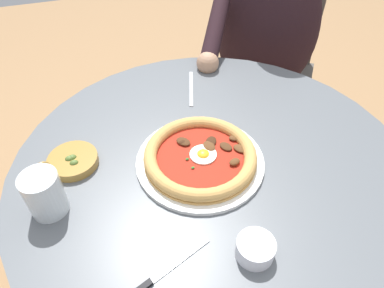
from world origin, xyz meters
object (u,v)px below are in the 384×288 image
object	(u,v)px
dining_table	(211,196)
fork_utensil	(191,88)
ramekin_capers	(255,248)
olive_pan	(72,161)
steak_knife	(149,283)
cafe_chair_diner	(266,55)
water_glass	(45,196)
pizza_on_plate	(200,157)
diner_person	(258,75)

from	to	relation	value
dining_table	fork_utensil	distance (m)	0.32
ramekin_capers	olive_pan	distance (m)	0.45
steak_knife	fork_utensil	xyz separation A→B (m)	(-0.24, -0.53, -0.00)
ramekin_capers	steak_knife	bearing A→B (deg)	-0.93
cafe_chair_diner	dining_table	bearing A→B (deg)	53.54
dining_table	water_glass	world-z (taller)	water_glass
olive_pan	cafe_chair_diner	size ratio (longest dim) A/B	0.15
pizza_on_plate	water_glass	size ratio (longest dim) A/B	3.00
cafe_chair_diner	diner_person	bearing A→B (deg)	52.91
ramekin_capers	fork_utensil	bearing A→B (deg)	-94.96
pizza_on_plate	diner_person	bearing A→B (deg)	-128.62
steak_knife	ramekin_capers	size ratio (longest dim) A/B	2.74
pizza_on_plate	dining_table	bearing A→B (deg)	165.56
olive_pan	cafe_chair_diner	bearing A→B (deg)	-144.28
dining_table	pizza_on_plate	distance (m)	0.15
olive_pan	diner_person	size ratio (longest dim) A/B	0.11
pizza_on_plate	water_glass	distance (m)	0.34
water_glass	steak_knife	size ratio (longest dim) A/B	0.50
olive_pan	diner_person	distance (m)	0.88
ramekin_capers	olive_pan	xyz separation A→B (m)	(0.30, -0.33, -0.01)
olive_pan	fork_utensil	distance (m)	0.40
steak_knife	fork_utensil	bearing A→B (deg)	-114.71
steak_knife	olive_pan	size ratio (longest dim) A/B	1.44
water_glass	steak_knife	world-z (taller)	water_glass
ramekin_capers	cafe_chair_diner	size ratio (longest dim) A/B	0.08
water_glass	diner_person	bearing A→B (deg)	-143.23
steak_knife	ramekin_capers	xyz separation A→B (m)	(-0.20, 0.00, 0.02)
water_glass	ramekin_capers	bearing A→B (deg)	148.44
pizza_on_plate	steak_knife	size ratio (longest dim) A/B	1.50
olive_pan	diner_person	world-z (taller)	diner_person
dining_table	olive_pan	bearing A→B (deg)	-16.31
olive_pan	fork_utensil	world-z (taller)	olive_pan
fork_utensil	diner_person	bearing A→B (deg)	-144.81
fork_utensil	ramekin_capers	bearing A→B (deg)	85.04
cafe_chair_diner	pizza_on_plate	bearing A→B (deg)	51.65
dining_table	olive_pan	size ratio (longest dim) A/B	6.87
pizza_on_plate	fork_utensil	size ratio (longest dim) A/B	1.79
cafe_chair_diner	water_glass	bearing A→B (deg)	38.92
ramekin_capers	pizza_on_plate	bearing A→B (deg)	-85.00
water_glass	cafe_chair_diner	bearing A→B (deg)	-141.08
pizza_on_plate	water_glass	bearing A→B (deg)	5.10
pizza_on_plate	water_glass	world-z (taller)	water_glass
dining_table	olive_pan	world-z (taller)	olive_pan
steak_knife	pizza_on_plate	bearing A→B (deg)	-125.75
steak_knife	diner_person	xyz separation A→B (m)	(-0.61, -0.79, -0.19)
ramekin_capers	diner_person	bearing A→B (deg)	-117.54
ramekin_capers	diner_person	distance (m)	0.92
steak_knife	cafe_chair_diner	bearing A→B (deg)	-127.67
dining_table	pizza_on_plate	xyz separation A→B (m)	(0.03, -0.01, 0.15)
water_glass	steak_knife	distance (m)	0.27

